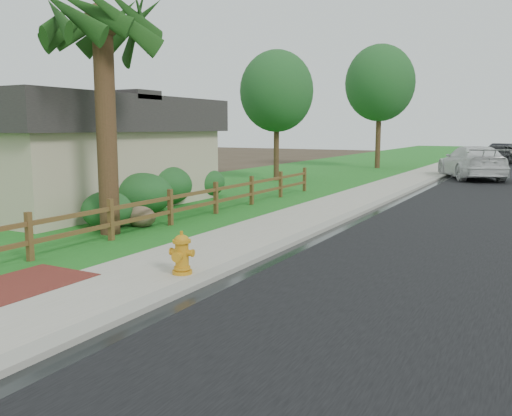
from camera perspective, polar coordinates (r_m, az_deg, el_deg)
The scene contains 21 objects.
ground at distance 9.64m, azimuth -10.79°, elevation -8.81°, with size 120.00×120.00×0.00m, color #382C1E.
curb at distance 42.53m, azimuth 21.17°, elevation 4.15°, with size 0.40×90.00×0.12m, color gray.
wet_gutter at distance 42.49m, azimuth 21.64°, elevation 4.07°, with size 0.50×90.00×0.00m, color black.
sidewalk at distance 42.72m, azimuth 19.44°, elevation 4.24°, with size 2.20×90.00×0.10m, color #9A9786.
grass_strip at distance 43.07m, azimuth 16.94°, elevation 4.36°, with size 1.60×90.00×0.06m, color #19591A.
lawn_near at distance 44.41m, azimuth 10.34°, elevation 4.69°, with size 9.00×90.00×0.04m, color #19591A.
brick_patch at distance 10.50m, azimuth -23.76°, elevation -7.65°, with size 1.60×2.40×0.11m, color maroon.
ranch_fence at distance 16.64m, azimuth -6.49°, elevation 0.74°, with size 0.12×16.92×1.10m.
palm_tree at distance 14.94m, azimuth -15.91°, elevation 18.50°, with size 3.60×3.60×6.60m.
house at distance 22.01m, azimuth -21.69°, elevation 5.89°, with size 10.60×9.60×4.05m.
fire_hydrant at distance 10.32m, azimuth -7.82°, elevation -4.84°, with size 0.54×0.44×0.82m.
white_suv at distance 32.62m, azimuth 21.76°, elevation 4.50°, with size 2.54×6.24×1.81m, color silver.
dark_car_mid at distance 46.35m, azimuth 24.37°, elevation 5.21°, with size 1.86×4.63×1.58m, color black.
dark_car_far at distance 51.19m, azimuth 24.32°, elevation 5.39°, with size 1.55×4.45×1.47m, color black.
boulder at distance 15.84m, azimuth -12.02°, elevation -0.92°, with size 0.92×0.69×0.62m, color brown.
shrub_a at distance 15.84m, azimuth -15.41°, elevation -0.20°, with size 1.43×1.43×1.07m, color #1C4F25.
shrub_b at distance 18.13m, azimuth -11.84°, elevation 1.47°, with size 1.96×1.96×1.37m, color #1C4F25.
shrub_c at distance 22.19m, azimuth -5.53°, elevation 2.69°, with size 1.73×1.73×1.25m, color #1C4F25.
shrub_d at distance 19.99m, azimuth -9.93°, elevation 2.38°, with size 2.24×2.24×1.53m, color #1C4F25.
tree_near_left at distance 29.01m, azimuth 2.19°, elevation 12.17°, with size 3.87×3.87×6.86m.
tree_mid_left at distance 38.93m, azimuth 12.91°, elevation 12.68°, with size 4.73×4.73×8.46m.
Camera 1 is at (5.89, -7.08, 2.84)m, focal length 38.00 mm.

